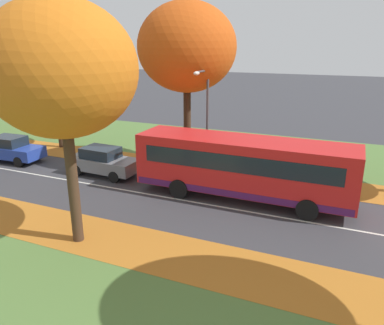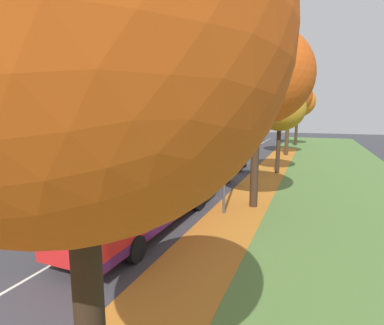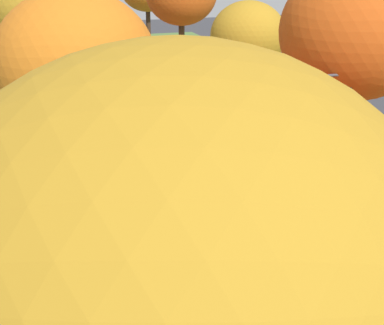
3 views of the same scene
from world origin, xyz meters
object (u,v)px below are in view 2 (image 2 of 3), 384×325
bus (151,190)px  car_grey_lead (212,175)px  tree_left_mid (171,93)px  car_blue_following (234,160)px  tree_right_distant (298,102)px  tree_left_far (211,105)px  tree_left_near (99,93)px  tree_left_distant (232,105)px  tree_right_near (258,76)px  tree_right_nearest (73,49)px  tree_right_far (289,97)px  streetlamp_right (219,141)px  tree_right_mid (280,109)px

bus → car_grey_lead: size_ratio=2.45×
tree_left_mid → car_blue_following: bearing=-7.6°
tree_left_mid → tree_right_distant: (11.02, 22.68, -0.31)m
tree_left_far → tree_right_distant: 15.40m
tree_left_near → tree_left_far: size_ratio=1.05×
tree_left_near → tree_left_distant: size_ratio=0.99×
tree_left_mid → tree_right_near: bearing=-47.3°
tree_right_nearest → tree_right_distant: tree_right_distant is taller
tree_left_distant → tree_right_far: tree_right_far is taller
streetlamp_right → bus: streetlamp_right is taller
car_blue_following → streetlamp_right: bearing=-79.6°
tree_left_mid → car_grey_lead: (7.11, -7.94, -6.31)m
tree_left_distant → tree_right_far: 16.44m
tree_left_near → tree_right_distant: tree_right_distant is taller
tree_left_mid → tree_left_distant: size_ratio=1.05×
streetlamp_right → car_blue_following: (-2.29, 12.48, -2.92)m
tree_left_mid → tree_right_far: (10.63, 10.32, -0.12)m
tree_right_distant → car_blue_following: size_ratio=2.16×
tree_right_nearest → tree_right_far: 35.53m
tree_right_nearest → tree_right_far: size_ratio=0.84×
bus → streetlamp_right: bearing=51.8°
tree_right_nearest → car_blue_following: tree_right_nearest is taller
car_grey_lead → bus: bearing=-91.1°
tree_left_far → tree_left_distant: (-0.08, 11.53, 0.23)m
tree_right_mid → streetlamp_right: tree_right_mid is taller
bus → tree_right_far: bearing=82.1°
tree_left_far → tree_right_far: tree_right_far is taller
tree_right_far → bus: bearing=-97.9°
car_blue_following → tree_left_distant: bearing=105.5°
tree_left_far → tree_right_nearest: (10.81, -36.74, -0.35)m
tree_right_near → streetlamp_right: 4.03m
tree_left_mid → tree_right_nearest: 27.59m
tree_left_far → tree_right_mid: (10.52, -13.03, -0.72)m
tree_left_far → car_grey_lead: tree_left_far is taller
tree_right_near → bus: size_ratio=0.92×
tree_right_nearest → streetlamp_right: size_ratio=1.32×
tree_left_mid → tree_left_far: bearing=88.1°
tree_right_far → car_grey_lead: size_ratio=2.22×
tree_right_nearest → tree_left_far: bearing=106.4°
tree_right_nearest → car_grey_lead: tree_right_nearest is taller
car_blue_following → tree_right_nearest: bearing=-80.1°
tree_left_distant → tree_left_mid: bearing=-90.7°
tree_right_distant → car_grey_lead: 31.45m
bus → tree_right_near: bearing=50.7°
tree_right_near → tree_right_far: size_ratio=1.02×
car_blue_following → tree_left_far: bearing=117.7°
tree_left_near → streetlamp_right: tree_left_near is taller
tree_left_far → streetlamp_right: (8.84, -24.96, -2.47)m
tree_left_distant → streetlamp_right: bearing=-76.3°
tree_right_near → tree_left_mid: bearing=132.7°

